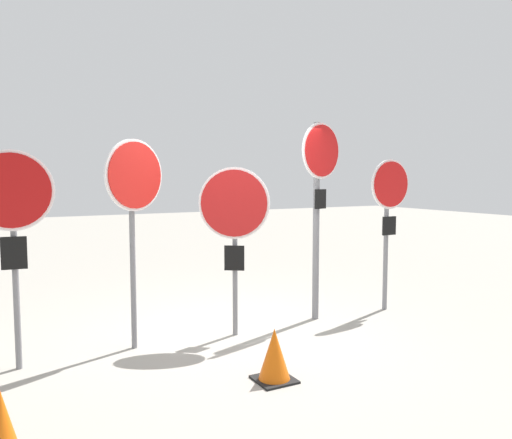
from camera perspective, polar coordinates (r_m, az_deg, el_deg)
name	(u,v)px	position (r m, az deg, el deg)	size (l,w,h in m)	color
ground_plane	(239,338)	(6.03, -1.93, -13.35)	(40.00, 40.00, 0.00)	gray
stop_sign_0	(12,209)	(5.28, -26.09, 1.09)	(0.77, 0.16, 2.14)	slate
stop_sign_1	(134,193)	(5.51, -13.74, 2.95)	(0.71, 0.36, 2.29)	slate
stop_sign_2	(234,214)	(5.81, -2.51, 0.59)	(0.71, 0.49, 2.00)	slate
stop_sign_3	(319,184)	(6.54, 7.22, 4.03)	(0.70, 0.22, 2.59)	slate
stop_sign_4	(389,201)	(7.20, 14.98, 2.07)	(0.69, 0.13, 2.13)	slate
traffic_cone_0	(274,355)	(4.78, 2.11, -15.22)	(0.35, 0.35, 0.49)	black
traffic_cone_1	(2,436)	(3.70, -27.08, -21.14)	(0.35, 0.35, 0.59)	black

